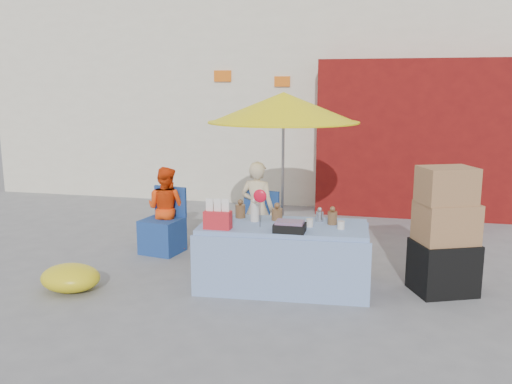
% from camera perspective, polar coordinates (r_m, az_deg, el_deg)
% --- Properties ---
extents(ground, '(80.00, 80.00, 0.00)m').
position_cam_1_polar(ground, '(5.84, -4.54, -10.65)').
color(ground, slate).
rests_on(ground, ground).
extents(backdrop, '(14.00, 8.00, 7.80)m').
position_cam_1_polar(backdrop, '(12.77, 8.18, 15.14)').
color(backdrop, silver).
rests_on(backdrop, ground).
extents(market_table, '(1.88, 0.98, 1.11)m').
position_cam_1_polar(market_table, '(5.91, 2.81, -6.66)').
color(market_table, '#8299D0').
rests_on(market_table, ground).
extents(chair_left, '(0.56, 0.55, 0.85)m').
position_cam_1_polar(chair_left, '(7.26, -9.77, -4.30)').
color(chair_left, navy).
rests_on(chair_left, ground).
extents(chair_right, '(0.56, 0.55, 0.85)m').
position_cam_1_polar(chair_right, '(6.88, -0.10, -4.99)').
color(chair_right, navy).
rests_on(chair_right, ground).
extents(vendor_orange, '(0.61, 0.52, 1.12)m').
position_cam_1_polar(vendor_orange, '(7.31, -9.46, -1.72)').
color(vendor_orange, '#F2400C').
rests_on(vendor_orange, ground).
extents(vendor_beige, '(0.50, 0.37, 1.23)m').
position_cam_1_polar(vendor_beige, '(6.92, 0.13, -1.81)').
color(vendor_beige, beige).
rests_on(vendor_beige, ground).
extents(umbrella, '(1.90, 1.90, 2.09)m').
position_cam_1_polar(umbrella, '(6.84, 2.90, 8.81)').
color(umbrella, gray).
rests_on(umbrella, ground).
extents(box_stack, '(0.75, 0.70, 1.35)m').
position_cam_1_polar(box_stack, '(6.01, 19.27, -4.37)').
color(box_stack, black).
rests_on(box_stack, ground).
extents(tarp_bundle, '(0.72, 0.61, 0.29)m').
position_cam_1_polar(tarp_bundle, '(6.18, -18.95, -8.54)').
color(tarp_bundle, yellow).
rests_on(tarp_bundle, ground).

